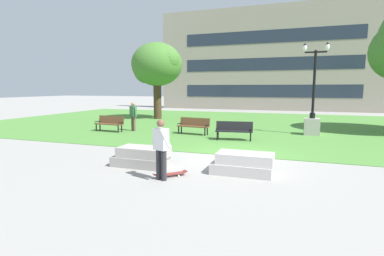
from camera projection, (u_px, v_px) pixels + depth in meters
ground_plane at (233, 156)px, 11.35m from camera, size 140.00×140.00×0.00m
grass_lawn at (262, 125)px, 20.70m from camera, size 40.00×20.00×0.02m
concrete_block_center at (142, 157)px, 9.85m from camera, size 1.85×0.90×0.64m
concrete_block_left at (243, 164)px, 8.96m from camera, size 1.82×0.90×0.64m
person_skateboarder at (161, 146)px, 8.29m from camera, size 0.89×0.70×1.71m
skateboard at (170, 174)px, 8.69m from camera, size 0.87×0.85×0.14m
park_bench_near_left at (194, 125)px, 16.49m from camera, size 1.85×0.76×0.90m
park_bench_near_right at (110, 123)px, 17.58m from camera, size 1.84×0.68×0.90m
park_bench_far_left at (234, 129)px, 14.68m from camera, size 1.86×0.77×0.90m
lamp_post_center at (312, 116)px, 16.25m from camera, size 1.32×0.80×4.92m
tree_near_right at (156, 65)px, 24.35m from camera, size 4.33×4.12×6.19m
person_bystander_near_lawn at (133, 115)px, 17.73m from camera, size 0.66×0.43×1.71m
building_facade_distant at (269, 59)px, 33.82m from camera, size 25.67×1.03×11.64m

